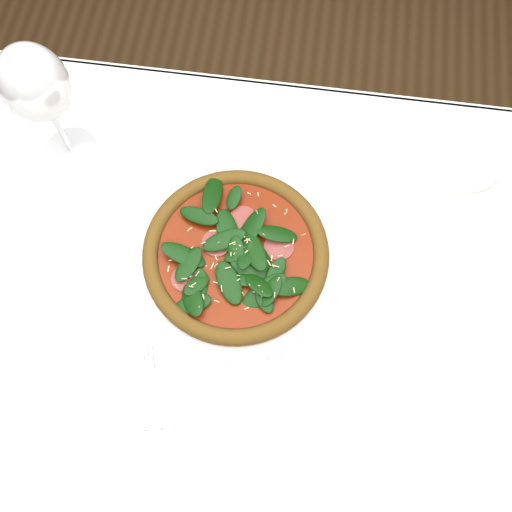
# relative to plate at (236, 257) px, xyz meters

# --- Properties ---
(ground) EXTENTS (6.00, 6.00, 0.00)m
(ground) POSITION_rel_plate_xyz_m (0.02, -0.08, -0.76)
(ground) COLOR brown
(ground) RESTS_ON ground
(dining_table) EXTENTS (1.21, 0.81, 0.75)m
(dining_table) POSITION_rel_plate_xyz_m (0.02, -0.08, -0.11)
(dining_table) COLOR white
(dining_table) RESTS_ON ground
(plate) EXTENTS (0.32, 0.32, 0.01)m
(plate) POSITION_rel_plate_xyz_m (0.00, 0.00, 0.00)
(plate) COLOR silver
(plate) RESTS_ON dining_table
(pizza) EXTENTS (0.29, 0.29, 0.04)m
(pizza) POSITION_rel_plate_xyz_m (0.00, 0.00, 0.02)
(pizza) COLOR brown
(pizza) RESTS_ON plate
(wine_glass) EXTENTS (0.09, 0.09, 0.23)m
(wine_glass) POSITION_rel_plate_xyz_m (-0.29, 0.15, 0.16)
(wine_glass) COLOR white
(wine_glass) RESTS_ON dining_table
(napkin) EXTENTS (0.16, 0.11, 0.01)m
(napkin) POSITION_rel_plate_xyz_m (-0.08, -0.22, -0.00)
(napkin) COLOR white
(napkin) RESTS_ON dining_table
(fork) EXTENTS (0.06, 0.14, 0.00)m
(fork) POSITION_rel_plate_xyz_m (-0.09, -0.20, 0.01)
(fork) COLOR silver
(fork) RESTS_ON napkin
(saucer_far) EXTENTS (0.14, 0.14, 0.01)m
(saucer_far) POSITION_rel_plate_xyz_m (0.33, 0.23, -0.00)
(saucer_far) COLOR silver
(saucer_far) RESTS_ON dining_table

